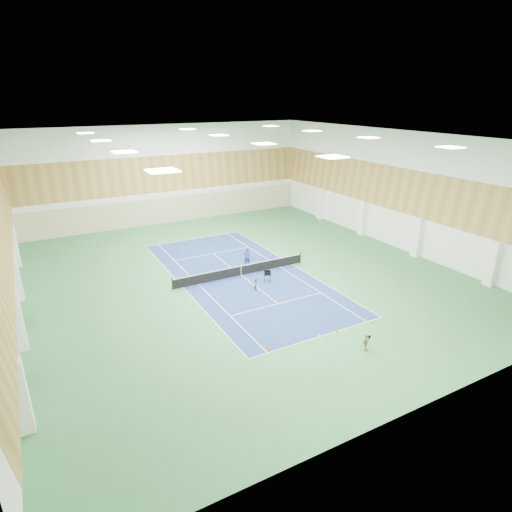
% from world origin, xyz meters
% --- Properties ---
extents(ground, '(40.00, 40.00, 0.00)m').
position_xyz_m(ground, '(0.00, 0.00, 0.00)').
color(ground, '#2F6D3C').
rests_on(ground, ground).
extents(room_shell, '(36.00, 40.00, 12.00)m').
position_xyz_m(room_shell, '(0.00, 0.00, 6.00)').
color(room_shell, white).
rests_on(room_shell, ground).
extents(wood_cladding, '(36.00, 40.00, 8.00)m').
position_xyz_m(wood_cladding, '(0.00, 0.00, 8.00)').
color(wood_cladding, '#B08241').
rests_on(wood_cladding, room_shell).
extents(ceiling_light_grid, '(21.40, 25.40, 0.06)m').
position_xyz_m(ceiling_light_grid, '(0.00, 0.00, 11.92)').
color(ceiling_light_grid, white).
rests_on(ceiling_light_grid, room_shell).
extents(court_surface, '(10.97, 23.77, 0.01)m').
position_xyz_m(court_surface, '(0.00, 0.00, 0.01)').
color(court_surface, navy).
rests_on(court_surface, ground).
extents(tennis_balls_scatter, '(10.57, 22.77, 0.07)m').
position_xyz_m(tennis_balls_scatter, '(0.00, 0.00, 0.05)').
color(tennis_balls_scatter, '#D0E226').
rests_on(tennis_balls_scatter, ground).
extents(tennis_net, '(12.80, 0.10, 1.10)m').
position_xyz_m(tennis_net, '(0.00, 0.00, 0.55)').
color(tennis_net, black).
rests_on(tennis_net, ground).
extents(back_curtain, '(35.40, 0.16, 3.20)m').
position_xyz_m(back_curtain, '(0.00, 19.75, 1.60)').
color(back_curtain, '#C6B793').
rests_on(back_curtain, ground).
extents(door_left_a, '(0.08, 1.80, 2.20)m').
position_xyz_m(door_left_a, '(-17.92, -8.00, 1.10)').
color(door_left_a, '#593319').
rests_on(door_left_a, ground).
extents(door_left_b, '(0.08, 1.80, 2.20)m').
position_xyz_m(door_left_b, '(-17.92, 0.00, 1.10)').
color(door_left_b, '#593319').
rests_on(door_left_b, ground).
extents(coach, '(0.68, 0.47, 1.79)m').
position_xyz_m(coach, '(1.59, 1.94, 0.90)').
color(coach, '#203E93').
rests_on(coach, ground).
extents(child_court, '(0.66, 0.61, 1.10)m').
position_xyz_m(child_court, '(-0.32, -3.46, 0.55)').
color(child_court, gray).
rests_on(child_court, ground).
extents(child_apron, '(0.70, 0.39, 1.12)m').
position_xyz_m(child_apron, '(1.54, -14.56, 0.56)').
color(child_apron, tan).
rests_on(child_apron, ground).
extents(ball_cart, '(0.76, 0.76, 1.00)m').
position_xyz_m(ball_cart, '(1.37, -2.35, 0.50)').
color(ball_cart, black).
rests_on(ball_cart, ground).
extents(cone_svc_a, '(0.19, 0.19, 0.21)m').
position_xyz_m(cone_svc_a, '(-3.83, -6.22, 0.10)').
color(cone_svc_a, '#E53C0C').
rests_on(cone_svc_a, ground).
extents(cone_svc_b, '(0.19, 0.19, 0.20)m').
position_xyz_m(cone_svc_b, '(-1.56, -6.83, 0.10)').
color(cone_svc_b, '#EE5F0C').
rests_on(cone_svc_b, ground).
extents(cone_svc_c, '(0.19, 0.19, 0.20)m').
position_xyz_m(cone_svc_c, '(0.73, -6.22, 0.10)').
color(cone_svc_c, '#EE490C').
rests_on(cone_svc_c, ground).
extents(cone_svc_d, '(0.18, 0.18, 0.19)m').
position_xyz_m(cone_svc_d, '(3.06, -6.58, 0.10)').
color(cone_svc_d, '#F6470C').
rests_on(cone_svc_d, ground).
extents(cone_base_a, '(0.22, 0.22, 0.24)m').
position_xyz_m(cone_base_a, '(-3.85, -11.70, 0.12)').
color(cone_base_a, '#D6440B').
rests_on(cone_base_a, ground).
extents(cone_base_b, '(0.18, 0.18, 0.20)m').
position_xyz_m(cone_base_b, '(-1.68, -11.43, 0.10)').
color(cone_base_b, '#DE3E0B').
rests_on(cone_base_b, ground).
extents(cone_base_c, '(0.21, 0.21, 0.23)m').
position_xyz_m(cone_base_c, '(1.40, -11.84, 0.12)').
color(cone_base_c, '#D9480B').
rests_on(cone_base_c, ground).
extents(cone_base_d, '(0.18, 0.18, 0.20)m').
position_xyz_m(cone_base_d, '(4.40, -12.22, 0.10)').
color(cone_base_d, '#D94D0B').
rests_on(cone_base_d, ground).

